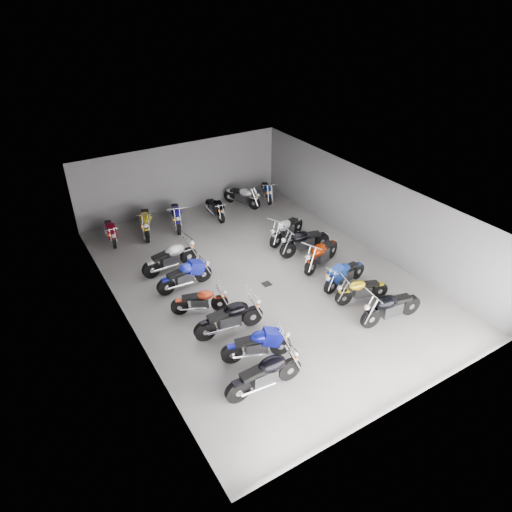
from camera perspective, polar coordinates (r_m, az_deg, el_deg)
The scene contains 24 objects.
ground at distance 17.09m, azimuth 0.45°, elevation -2.70°, with size 14.00×14.00×0.00m, color #9E9B96.
wall_back at distance 21.93m, azimuth -9.29°, elevation 9.70°, with size 10.00×0.10×3.20m, color slate.
wall_left at distance 14.65m, azimuth -16.46°, elevation -3.13°, with size 0.10×14.00×3.20m, color slate.
wall_right at distance 19.05m, azimuth 13.46°, elevation 5.76°, with size 0.10×14.00×3.20m, color slate.
ceiling at distance 15.50m, azimuth 0.50°, elevation 7.18°, with size 10.00×14.00×0.04m, color black.
drain_grate at distance 16.74m, azimuth 1.34°, elevation -3.51°, with size 0.32×0.32×0.01m, color black.
motorcycle_left_a at distance 12.59m, azimuth 1.15°, elevation -14.54°, with size 2.31×0.47×1.01m.
motorcycle_left_b at distance 13.48m, azimuth 0.16°, elevation -11.01°, with size 2.05×0.77×0.93m.
motorcycle_left_c at distance 14.34m, azimuth -3.28°, elevation -7.72°, with size 2.32×0.50×1.02m.
motorcycle_left_d at distance 15.28m, azimuth -6.98°, elevation -5.56°, with size 1.82×0.85×0.84m.
motorcycle_left_e at distance 16.48m, azimuth -8.84°, elevation -2.41°, with size 2.14×0.44×0.94m.
motorcycle_left_f at distance 17.53m, azimuth -10.64°, elevation -0.21°, with size 2.28×0.52×1.00m.
motorcycle_right_a at distance 15.37m, azimuth 16.50°, elevation -6.13°, with size 2.31×0.52×1.02m.
motorcycle_right_b at distance 16.04m, azimuth 13.03°, elevation -4.15°, with size 1.95×0.61×0.87m.
motorcycle_right_c at distance 16.69m, azimuth 10.99°, elevation -2.23°, with size 2.08×0.52×0.92m.
motorcycle_right_d at distance 17.66m, azimuth 8.15°, elevation 0.30°, with size 2.18×0.99×1.01m.
motorcycle_right_e at distance 18.40m, azimuth 6.07°, elevation 1.85°, with size 2.31×0.48×1.01m.
motorcycle_right_f at distance 19.27m, azimuth 3.80°, elevation 3.38°, with size 2.15×0.95×0.99m.
motorcycle_back_a at distance 20.17m, azimuth -17.74°, elevation 2.99°, with size 0.44×1.97×0.86m.
motorcycle_back_b at distance 20.35m, azimuth -13.59°, elevation 4.21°, with size 0.87×2.30×1.04m.
motorcycle_back_c at distance 20.66m, azimuth -9.92°, elevation 5.02°, with size 0.82×2.22×1.00m.
motorcycle_back_d at distance 21.30m, azimuth -5.14°, elevation 5.99°, with size 0.41×1.96×0.86m.
motorcycle_back_e at distance 22.34m, azimuth -1.73°, elevation 7.48°, with size 1.02×1.97×0.93m.
motorcycle_back_f at distance 23.04m, azimuth 1.36°, elevation 8.15°, with size 0.79×1.86×0.85m.
Camera 1 is at (-7.42, -12.01, 9.63)m, focal length 32.00 mm.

